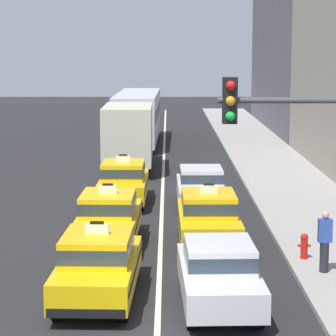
% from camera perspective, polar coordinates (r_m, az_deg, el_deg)
% --- Properties ---
extents(lane_stripe_left_right, '(0.14, 80.00, 0.01)m').
position_cam_1_polar(lane_stripe_left_right, '(35.14, -0.37, -0.95)').
color(lane_stripe_left_right, silver).
rests_on(lane_stripe_left_right, ground).
extents(sidewalk_curb, '(4.00, 90.00, 0.15)m').
position_cam_1_polar(sidewalk_curb, '(30.69, 10.09, -2.41)').
color(sidewalk_curb, '#9E9993').
rests_on(sidewalk_curb, ground).
extents(taxi_left_nearest, '(1.96, 4.61, 1.96)m').
position_cam_1_polar(taxi_left_nearest, '(18.73, -5.22, -7.14)').
color(taxi_left_nearest, black).
rests_on(taxi_left_nearest, ground).
extents(taxi_left_second, '(1.91, 4.60, 1.96)m').
position_cam_1_polar(taxi_left_second, '(23.69, -4.45, -3.69)').
color(taxi_left_second, black).
rests_on(taxi_left_second, ground).
extents(taxi_left_third, '(1.87, 4.58, 1.96)m').
position_cam_1_polar(taxi_left_third, '(29.96, -3.32, -1.00)').
color(taxi_left_third, black).
rests_on(taxi_left_third, ground).
extents(box_truck_left_fourth, '(2.34, 6.98, 3.27)m').
position_cam_1_polar(box_truck_left_fourth, '(38.08, -2.92, 2.51)').
color(box_truck_left_fourth, black).
rests_on(box_truck_left_fourth, ground).
extents(bus_left_fifth, '(2.71, 11.24, 3.22)m').
position_cam_1_polar(bus_left_fifth, '(48.41, -2.25, 3.95)').
color(bus_left_fifth, black).
rests_on(bus_left_fifth, ground).
extents(sedan_right_nearest, '(1.91, 4.36, 1.58)m').
position_cam_1_polar(sedan_right_nearest, '(18.17, 3.82, -7.73)').
color(sedan_right_nearest, black).
rests_on(sedan_right_nearest, ground).
extents(taxi_right_second, '(1.86, 4.58, 1.96)m').
position_cam_1_polar(taxi_right_second, '(23.69, 3.03, -3.67)').
color(taxi_right_second, black).
rests_on(taxi_right_second, ground).
extents(sedan_right_third, '(1.81, 4.32, 1.58)m').
position_cam_1_polar(sedan_right_third, '(29.03, 2.48, -1.38)').
color(sedan_right_third, black).
rests_on(sedan_right_third, ground).
extents(pedestrian_mid_block, '(0.36, 0.24, 1.65)m').
position_cam_1_polar(pedestrian_mid_block, '(20.75, 11.59, -5.37)').
color(pedestrian_mid_block, '#23232D').
rests_on(pedestrian_mid_block, sidewalk_curb).
extents(fire_hydrant, '(0.36, 0.22, 0.73)m').
position_cam_1_polar(fire_hydrant, '(22.04, 10.11, -5.66)').
color(fire_hydrant, red).
rests_on(fire_hydrant, sidewalk_curb).
extents(traffic_light_pole, '(2.87, 0.33, 5.58)m').
position_cam_1_polar(traffic_light_pole, '(13.06, 11.74, -1.10)').
color(traffic_light_pole, '#47474C').
rests_on(traffic_light_pole, ground).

